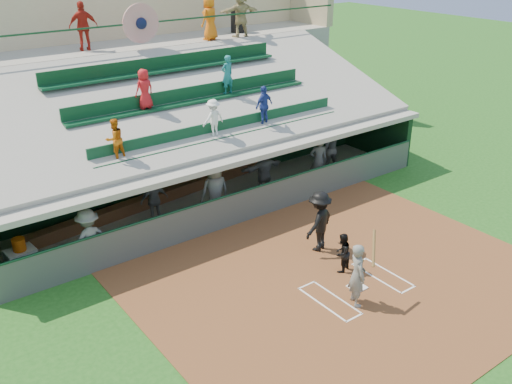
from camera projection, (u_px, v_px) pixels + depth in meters
ground at (357, 288)px, 15.42m from camera, size 100.00×100.00×0.00m
dirt_slab at (344, 279)px, 15.78m from camera, size 11.00×9.00×0.02m
home_plate at (357, 287)px, 15.40m from camera, size 0.43×0.43×0.03m
batters_box_chalk at (357, 287)px, 15.41m from camera, size 2.65×1.85×0.01m
dugout_floor at (220, 201)px, 20.33m from camera, size 16.00×3.50×0.04m
concourse_slab at (131, 99)px, 24.31m from camera, size 20.00×3.00×4.60m
grandstand at (165, 116)px, 22.15m from camera, size 20.40×10.40×7.80m
batter_at_plate at (358, 274)px, 14.41m from camera, size 0.94×0.79×1.95m
catcher at (342, 253)px, 15.94m from camera, size 0.67×0.58×1.16m
home_umpire at (319, 221)px, 16.90m from camera, size 1.37×1.04×1.88m
dugout_bench at (195, 184)px, 21.16m from camera, size 13.31×2.06×0.40m
white_table at (22, 260)px, 15.99m from camera, size 0.83×0.66×0.68m
water_cooler at (19, 244)px, 15.76m from camera, size 0.36×0.36×0.36m
dugout_player_a at (89, 239)px, 15.96m from camera, size 1.24×0.81×1.81m
dugout_player_b at (154, 200)px, 18.56m from camera, size 0.97×0.47×1.60m
dugout_player_c at (215, 191)px, 18.71m from camera, size 1.04×0.75×2.00m
dugout_player_d at (264, 170)px, 20.59m from camera, size 1.73×0.62×1.84m
dugout_player_e at (318, 161)px, 21.40m from camera, size 0.80×0.72×1.84m
dugout_player_f at (328, 148)px, 22.53m from camera, size 1.14×1.04×1.92m
trash_bin at (238, 21)px, 25.95m from camera, size 0.67×0.67×1.01m
concourse_staff_a at (83, 26)px, 21.71m from camera, size 1.14×0.65×1.83m
concourse_staff_b at (210, 18)px, 23.91m from camera, size 1.03×0.85×1.80m
concourse_staff_c at (241, 13)px, 24.66m from camera, size 1.88×0.77×1.97m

